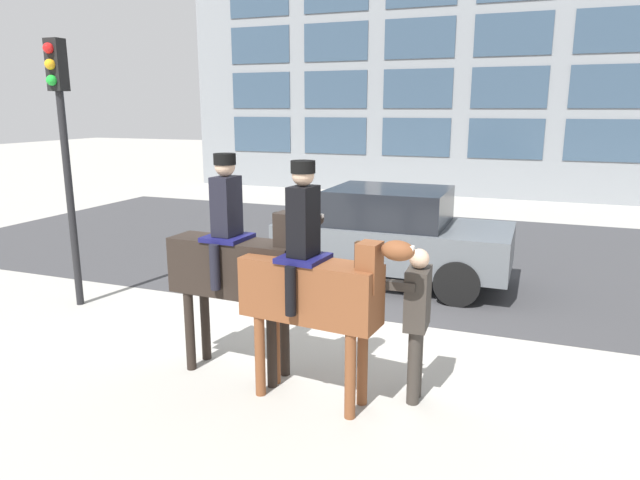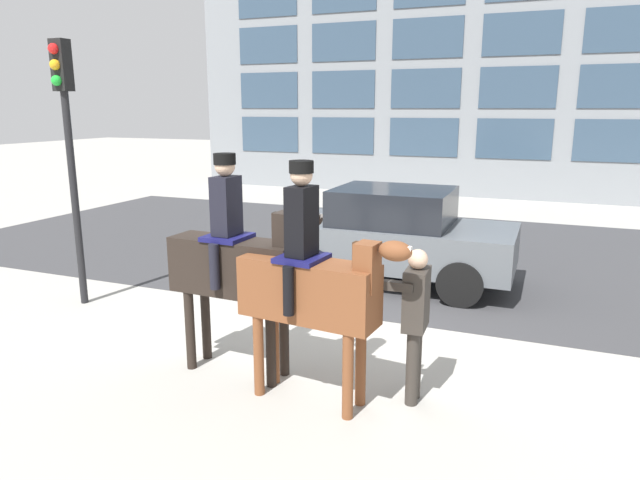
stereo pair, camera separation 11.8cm
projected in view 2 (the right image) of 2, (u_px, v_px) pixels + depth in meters
ground_plane at (328, 327)px, 7.96m from camera, size 80.00×80.00×0.00m
road_surface at (408, 250)px, 12.24m from camera, size 20.21×8.50×0.01m
mounted_horse_lead at (237, 262)px, 6.31m from camera, size 1.91×0.65×2.51m
mounted_horse_companion at (311, 284)px, 5.69m from camera, size 1.87×0.65×2.49m
pedestrian_bystander at (414, 314)px, 5.74m from camera, size 0.82×0.45×1.63m
street_car_near_lane at (396, 235)px, 9.81m from camera, size 3.90×1.90×1.65m
traffic_light at (67, 132)px, 8.34m from camera, size 0.24×0.29×3.94m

